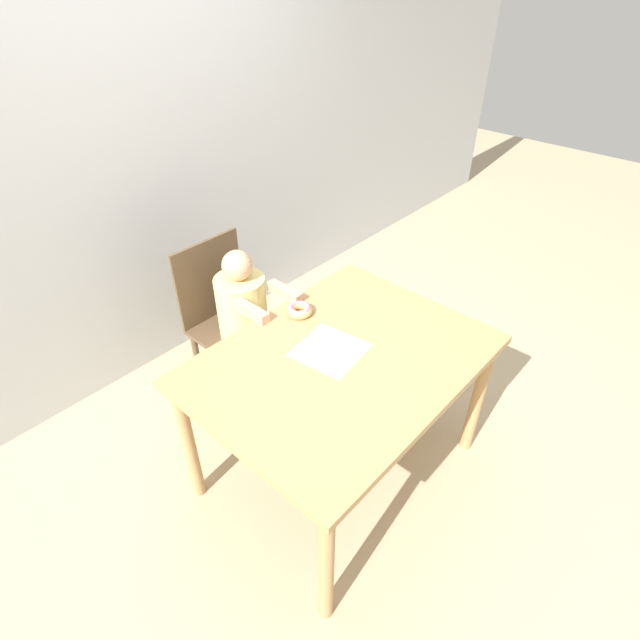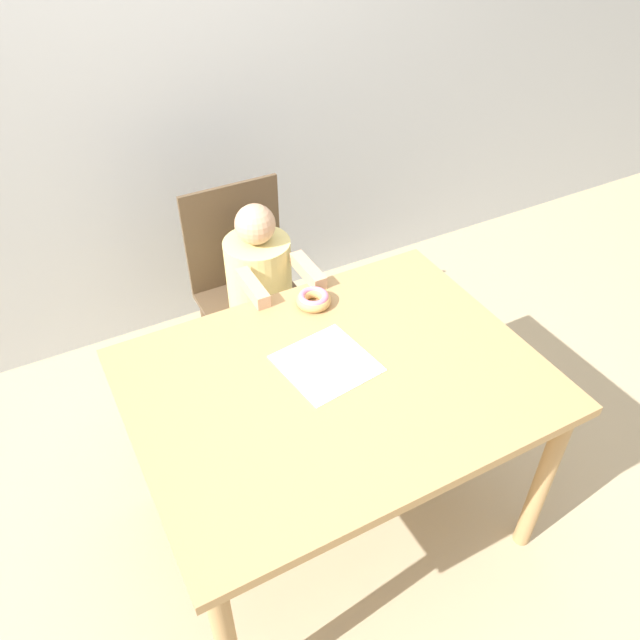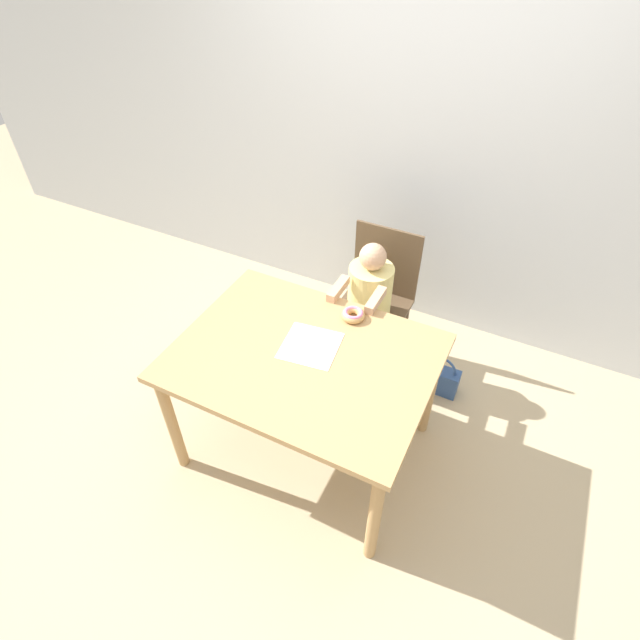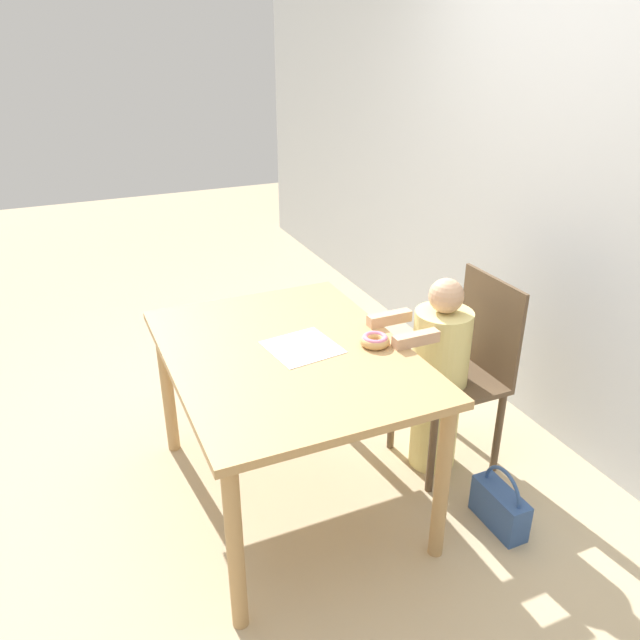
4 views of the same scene
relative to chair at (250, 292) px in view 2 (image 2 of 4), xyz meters
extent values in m
plane|color=tan|center=(-0.05, -0.86, -0.49)|extent=(12.00, 12.00, 0.00)
cube|color=silver|center=(-0.05, 0.61, 0.76)|extent=(8.00, 0.05, 2.50)
cube|color=tan|center=(-0.05, -0.86, 0.25)|extent=(1.26, 0.96, 0.03)
cylinder|color=tan|center=(0.52, -1.28, -0.13)|extent=(0.06, 0.06, 0.72)
cylinder|color=tan|center=(-0.62, -0.44, -0.13)|extent=(0.06, 0.06, 0.72)
cylinder|color=tan|center=(0.52, -0.44, -0.13)|extent=(0.06, 0.06, 0.72)
cube|color=brown|center=(0.00, -0.07, -0.04)|extent=(0.43, 0.44, 0.03)
cube|color=brown|center=(0.00, 0.14, 0.21)|extent=(0.43, 0.02, 0.47)
cylinder|color=brown|center=(-0.18, -0.26, -0.27)|extent=(0.04, 0.04, 0.44)
cylinder|color=brown|center=(0.18, -0.26, -0.27)|extent=(0.04, 0.04, 0.44)
cylinder|color=brown|center=(-0.18, 0.11, -0.27)|extent=(0.04, 0.04, 0.44)
cylinder|color=brown|center=(0.18, 0.11, -0.27)|extent=(0.04, 0.04, 0.44)
cylinder|color=#E0D17F|center=(0.00, -0.13, -0.26)|extent=(0.22, 0.22, 0.47)
cylinder|color=#E0D17F|center=(0.00, -0.13, 0.15)|extent=(0.26, 0.26, 0.35)
sphere|color=tan|center=(0.00, -0.13, 0.41)|extent=(0.16, 0.16, 0.16)
cube|color=tan|center=(-0.11, -0.34, 0.29)|extent=(0.05, 0.21, 0.05)
cube|color=tan|center=(0.11, -0.34, 0.29)|extent=(0.05, 0.21, 0.05)
torus|color=tan|center=(0.05, -0.51, 0.29)|extent=(0.13, 0.13, 0.04)
torus|color=pink|center=(0.05, -0.51, 0.30)|extent=(0.11, 0.11, 0.02)
cube|color=white|center=(-0.05, -0.79, 0.27)|extent=(0.31, 0.31, 0.00)
cube|color=#2D4C84|center=(0.49, -0.11, -0.40)|extent=(0.28, 0.10, 0.18)
torus|color=#2D4C84|center=(0.49, -0.11, -0.31)|extent=(0.23, 0.02, 0.23)
camera|label=1|loc=(-1.32, -1.88, 1.68)|focal=28.00mm
camera|label=2|loc=(-0.75, -2.04, 1.64)|focal=35.00mm
camera|label=3|loc=(0.78, -2.35, 2.02)|focal=28.00mm
camera|label=4|loc=(2.08, -1.66, 1.48)|focal=35.00mm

